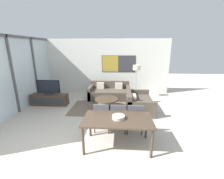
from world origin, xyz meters
TOP-DOWN VIEW (x-y plane):
  - ground_plane at (0.00, 0.00)m, footprint 24.00×24.00m
  - wall_back at (0.03, 5.62)m, footprint 6.82×0.09m
  - window_wall_left at (-2.90, 2.81)m, footprint 0.07×5.63m
  - area_rug at (0.41, 3.36)m, footprint 2.87×1.62m
  - tv_console at (-2.03, 3.60)m, footprint 1.51×0.41m
  - television at (-2.03, 3.60)m, footprint 0.97×0.20m
  - sofa_main at (0.41, 4.69)m, footprint 1.91×0.98m
  - sofa_side at (1.61, 3.34)m, footprint 0.98×1.63m
  - coffee_table at (0.41, 3.36)m, footprint 0.93×0.93m
  - dining_table at (0.92, 1.02)m, footprint 1.64×0.88m
  - dining_chair_left at (0.45, 1.67)m, footprint 0.46×0.46m
  - dining_chair_centre at (0.92, 1.67)m, footprint 0.46×0.46m
  - dining_chair_right at (1.38, 1.67)m, footprint 0.46×0.46m
  - fruit_bowl at (0.93, 1.02)m, footprint 0.31×0.31m
  - floor_lamp at (1.69, 4.73)m, footprint 0.36×0.36m

SIDE VIEW (x-z plane):
  - ground_plane at x=0.00m, z-range 0.00..0.00m
  - area_rug at x=0.41m, z-range 0.00..0.01m
  - tv_console at x=-2.03m, z-range 0.00..0.47m
  - sofa_side at x=1.61m, z-range -0.12..0.64m
  - sofa_main at x=0.41m, z-range -0.12..0.65m
  - coffee_table at x=0.41m, z-range 0.10..0.51m
  - dining_chair_left at x=0.45m, z-range 0.06..0.94m
  - dining_chair_centre at x=0.92m, z-range 0.06..0.94m
  - dining_chair_right at x=1.38m, z-range 0.06..0.94m
  - dining_table at x=0.92m, z-range 0.30..1.04m
  - television at x=-2.03m, z-range 0.46..1.07m
  - fruit_bowl at x=0.93m, z-range 0.75..0.83m
  - floor_lamp at x=1.69m, z-range 0.56..2.15m
  - wall_back at x=0.03m, z-range 0.01..2.81m
  - window_wall_left at x=-2.90m, z-range 0.13..2.93m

